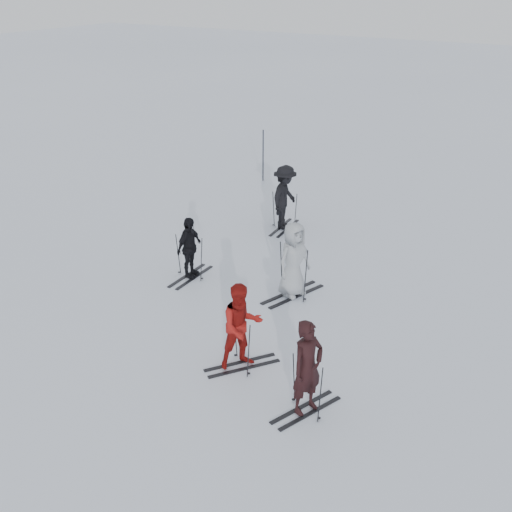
{
  "coord_description": "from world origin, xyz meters",
  "views": [
    {
      "loc": [
        7.31,
        -10.95,
        7.37
      ],
      "look_at": [
        0.0,
        1.0,
        1.0
      ],
      "focal_mm": 45.0,
      "sensor_mm": 36.0,
      "label": 1
    }
  ],
  "objects": [
    {
      "name": "ground",
      "position": [
        0.0,
        0.0,
        0.0
      ],
      "size": [
        120.0,
        120.0,
        0.0
      ],
      "primitive_type": "plane",
      "color": "silver",
      "rests_on": "ground"
    },
    {
      "name": "skier_near_dark",
      "position": [
        3.16,
        -2.44,
        0.91
      ],
      "size": [
        0.63,
        0.77,
        1.81
      ],
      "primitive_type": "imported",
      "rotation": [
        0.0,
        0.0,
        1.23
      ],
      "color": "black",
      "rests_on": "ground"
    },
    {
      "name": "skier_red",
      "position": [
        1.41,
        -1.85,
        0.9
      ],
      "size": [
        1.06,
        1.11,
        1.8
      ],
      "primitive_type": "imported",
      "rotation": [
        0.0,
        0.0,
        0.95
      ],
      "color": "maroon",
      "rests_on": "ground"
    },
    {
      "name": "skier_grey",
      "position": [
        0.82,
        1.38,
        0.93
      ],
      "size": [
        0.83,
        1.04,
        1.86
      ],
      "primitive_type": "imported",
      "rotation": [
        0.0,
        0.0,
        1.27
      ],
      "color": "#989DA0",
      "rests_on": "ground"
    },
    {
      "name": "skier_uphill_left",
      "position": [
        -1.91,
        0.87,
        0.8
      ],
      "size": [
        0.41,
        0.95,
        1.61
      ],
      "primitive_type": "imported",
      "rotation": [
        0.0,
        0.0,
        1.59
      ],
      "color": "black",
      "rests_on": "ground"
    },
    {
      "name": "skier_uphill_far",
      "position": [
        -1.49,
        5.09,
        0.98
      ],
      "size": [
        0.85,
        1.33,
        1.95
      ],
      "primitive_type": "imported",
      "rotation": [
        0.0,
        0.0,
        1.67
      ],
      "color": "black",
      "rests_on": "ground"
    },
    {
      "name": "skis_near_dark",
      "position": [
        3.16,
        -2.44,
        0.56
      ],
      "size": [
        1.72,
        1.28,
        1.12
      ],
      "primitive_type": null,
      "rotation": [
        0.0,
        0.0,
        1.23
      ],
      "color": "black",
      "rests_on": "ground"
    },
    {
      "name": "skis_red",
      "position": [
        1.41,
        -1.85,
        0.58
      ],
      "size": [
        1.78,
        1.6,
        1.16
      ],
      "primitive_type": null,
      "rotation": [
        0.0,
        0.0,
        0.95
      ],
      "color": "black",
      "rests_on": "ground"
    },
    {
      "name": "skis_grey",
      "position": [
        0.82,
        1.38,
        0.68
      ],
      "size": [
        2.07,
        1.49,
        1.36
      ],
      "primitive_type": null,
      "rotation": [
        0.0,
        0.0,
        1.27
      ],
      "color": "black",
      "rests_on": "ground"
    },
    {
      "name": "skis_uphill_left",
      "position": [
        -1.91,
        0.87,
        0.59
      ],
      "size": [
        1.64,
        0.9,
        1.18
      ],
      "primitive_type": null,
      "rotation": [
        0.0,
        0.0,
        1.59
      ],
      "color": "black",
      "rests_on": "ground"
    },
    {
      "name": "skis_uphill_far",
      "position": [
        -1.49,
        5.09,
        0.59
      ],
      "size": [
        1.71,
        1.02,
        1.19
      ],
      "primitive_type": null,
      "rotation": [
        0.0,
        0.0,
        1.67
      ],
      "color": "black",
      "rests_on": "ground"
    },
    {
      "name": "piste_marker",
      "position": [
        -4.5,
        8.87,
        0.96
      ],
      "size": [
        0.06,
        0.06,
        1.92
      ],
      "primitive_type": "cylinder",
      "rotation": [
        0.0,
        0.0,
        -0.44
      ],
      "color": "black",
      "rests_on": "ground"
    }
  ]
}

